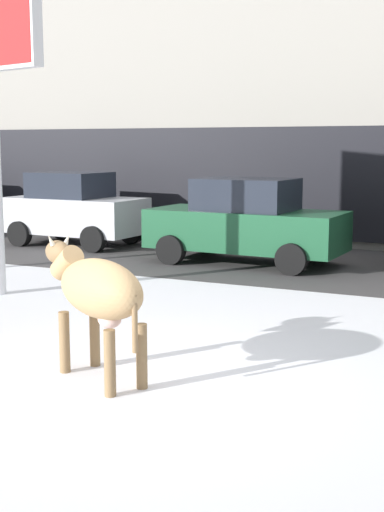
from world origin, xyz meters
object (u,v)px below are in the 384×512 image
(car_silver_hatchback, at_px, (75,209))
(pedestrian_near_billboard, at_px, (314,210))
(cow_tan, at_px, (97,290))
(car_darkgreen_sedan, at_px, (246,222))

(car_silver_hatchback, distance_m, pedestrian_near_billboard, 6.17)
(cow_tan, distance_m, car_darkgreen_sedan, 7.94)
(car_silver_hatchback, distance_m, car_darkgreen_sedan, 5.05)
(car_silver_hatchback, bearing_deg, cow_tan, -53.96)
(pedestrian_near_billboard, bearing_deg, cow_tan, -86.03)
(cow_tan, xyz_separation_m, car_silver_hatchback, (-6.28, 8.63, -0.07))
(car_silver_hatchback, xyz_separation_m, pedestrian_near_billboard, (5.48, 2.82, -0.05))
(car_silver_hatchback, bearing_deg, car_darkgreen_sedan, -9.07)
(car_silver_hatchback, height_order, car_darkgreen_sedan, car_silver_hatchback)
(cow_tan, distance_m, car_silver_hatchback, 10.67)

